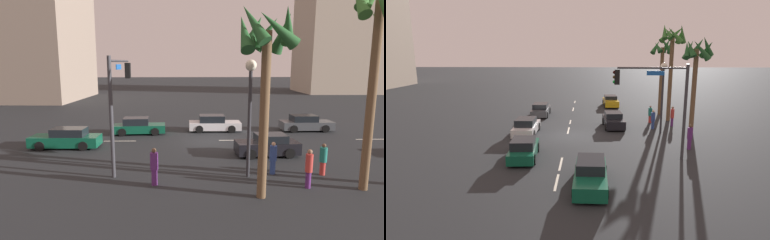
% 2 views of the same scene
% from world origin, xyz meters
% --- Properties ---
extents(ground_plane, '(220.00, 220.00, 0.00)m').
position_xyz_m(ground_plane, '(0.00, 0.00, 0.00)').
color(ground_plane, '#232628').
extents(lane_stripe_0, '(1.93, 0.14, 0.01)m').
position_xyz_m(lane_stripe_0, '(-18.00, 0.00, 0.01)').
color(lane_stripe_0, silver).
rests_on(lane_stripe_0, ground_plane).
extents(lane_stripe_1, '(2.36, 0.14, 0.01)m').
position_xyz_m(lane_stripe_1, '(-12.31, 0.00, 0.01)').
color(lane_stripe_1, silver).
rests_on(lane_stripe_1, ground_plane).
extents(lane_stripe_2, '(1.83, 0.14, 0.01)m').
position_xyz_m(lane_stripe_2, '(-5.20, 0.00, 0.01)').
color(lane_stripe_2, silver).
rests_on(lane_stripe_2, ground_plane).
extents(lane_stripe_3, '(2.45, 0.14, 0.01)m').
position_xyz_m(lane_stripe_3, '(-1.77, 0.00, 0.01)').
color(lane_stripe_3, silver).
rests_on(lane_stripe_3, ground_plane).
extents(lane_stripe_4, '(2.40, 0.14, 0.01)m').
position_xyz_m(lane_stripe_4, '(6.92, 0.00, 0.01)').
color(lane_stripe_4, silver).
rests_on(lane_stripe_4, ground_plane).
extents(lane_stripe_5, '(2.30, 0.14, 0.01)m').
position_xyz_m(lane_stripe_5, '(9.83, 0.00, 0.01)').
color(lane_stripe_5, silver).
rests_on(lane_stripe_5, ground_plane).
extents(car_0, '(4.69, 1.86, 1.39)m').
position_xyz_m(car_0, '(10.23, 1.83, 0.64)').
color(car_0, '#0F5138').
rests_on(car_0, ground_plane).
extents(car_1, '(4.41, 1.89, 1.39)m').
position_xyz_m(car_1, '(-0.51, -3.50, 0.63)').
color(car_1, silver).
rests_on(car_1, ground_plane).
extents(car_2, '(4.00, 1.96, 1.37)m').
position_xyz_m(car_2, '(-3.18, 4.10, 0.64)').
color(car_2, black).
rests_on(car_2, ground_plane).
extents(car_3, '(4.39, 1.84, 1.37)m').
position_xyz_m(car_3, '(-8.45, -3.37, 0.63)').
color(car_3, '#474C51').
rests_on(car_3, ground_plane).
extents(car_4, '(4.11, 1.92, 1.35)m').
position_xyz_m(car_4, '(-14.68, 4.65, 0.63)').
color(car_4, gold).
rests_on(car_4, ground_plane).
extents(car_5, '(4.33, 1.96, 1.36)m').
position_xyz_m(car_5, '(5.84, -2.52, 0.62)').
color(car_5, '#0F5138').
rests_on(car_5, ground_plane).
extents(traffic_signal, '(0.45, 4.72, 6.16)m').
position_xyz_m(traffic_signal, '(5.70, 6.31, 4.17)').
color(traffic_signal, '#38383D').
rests_on(traffic_signal, ground_plane).
extents(streetlamp, '(0.56, 0.56, 5.97)m').
position_xyz_m(streetlamp, '(-1.15, 7.99, 4.20)').
color(streetlamp, '#2D2D33').
rests_on(streetlamp, ground_plane).
extents(pedestrian_0, '(0.54, 0.54, 1.73)m').
position_xyz_m(pedestrian_0, '(-2.55, 7.60, 0.91)').
color(pedestrian_0, '#2D478C').
rests_on(pedestrian_0, ground_plane).
extents(pedestrian_1, '(0.41, 0.41, 1.83)m').
position_xyz_m(pedestrian_1, '(3.58, 9.00, 0.96)').
color(pedestrian_1, '#59266B').
rests_on(pedestrian_1, ground_plane).
extents(pedestrian_2, '(0.50, 0.50, 1.69)m').
position_xyz_m(pedestrian_2, '(-5.12, 7.84, 0.88)').
color(pedestrian_2, '#BF3833').
rests_on(pedestrian_2, ground_plane).
extents(pedestrian_3, '(0.41, 0.41, 1.87)m').
position_xyz_m(pedestrian_3, '(-3.67, 9.61, 1.00)').
color(pedestrian_3, '#59266B').
rests_on(pedestrian_3, ground_plane).
extents(palm_tree_0, '(2.62, 2.53, 8.40)m').
position_xyz_m(palm_tree_0, '(-9.38, 9.72, 6.25)').
color(palm_tree_0, brown).
rests_on(palm_tree_0, ground_plane).
extents(palm_tree_1, '(2.66, 2.62, 9.54)m').
position_xyz_m(palm_tree_1, '(-6.20, 9.91, 7.38)').
color(palm_tree_1, brown).
rests_on(palm_tree_1, ground_plane).
extents(palm_tree_2, '(2.69, 2.49, 8.18)m').
position_xyz_m(palm_tree_2, '(-1.18, 10.65, 6.29)').
color(palm_tree_2, brown).
rests_on(palm_tree_2, ground_plane).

